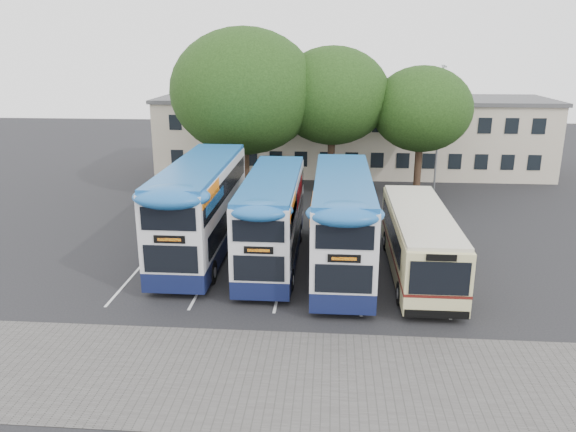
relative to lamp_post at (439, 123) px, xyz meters
The scene contains 12 objects.
ground 21.46m from the lamp_post, 106.72° to the right, with size 120.00×120.00×0.00m, color black.
paving_strip 26.71m from the lamp_post, 107.76° to the right, with size 40.00×6.00×0.01m, color #595654.
bay_lines 18.57m from the lamp_post, 123.08° to the right, with size 14.12×11.00×0.01m.
depot_building 9.43m from the lamp_post, 130.53° to the left, with size 32.40×8.40×6.20m.
lamp_post is the anchor object (origin of this frame).
tree_left 13.97m from the lamp_post, 169.93° to the right, with size 9.98×9.98×11.60m.
tree_mid 7.96m from the lamp_post, 169.82° to the right, with size 7.88×7.88×10.37m.
tree_right 2.49m from the lamp_post, 133.09° to the right, with size 6.82×6.82×9.10m.
bus_dd_left 19.96m from the lamp_post, 135.36° to the right, with size 2.77×11.44×4.77m.
bus_dd_mid 18.23m from the lamp_post, 125.18° to the right, with size 2.53×10.44×4.35m.
bus_dd_right 17.17m from the lamp_post, 114.41° to the right, with size 2.67×11.01×4.59m.
bus_single 16.44m from the lamp_post, 102.25° to the right, with size 2.62×10.31×3.07m.
Camera 1 is at (-1.57, -20.85, 10.33)m, focal length 35.00 mm.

